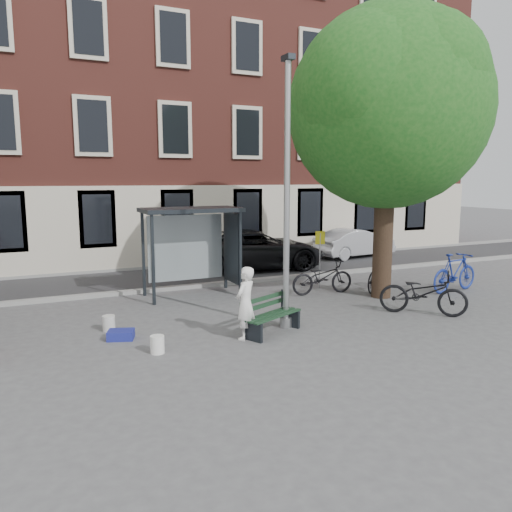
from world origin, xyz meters
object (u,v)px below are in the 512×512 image
object	(u,v)px
painter	(245,303)
bike_d	(378,274)
bike_c	(423,293)
bus_shelter	(203,231)
car_dark	(254,249)
notice_sign	(320,248)
bike_a	(322,277)
car_silver	(355,243)
bike_b	(455,272)
lamppost	(287,209)
bench	(271,317)

from	to	relation	value
painter	bike_d	world-z (taller)	painter
bike_c	bus_shelter	bearing A→B (deg)	87.47
car_dark	bike_d	bearing A→B (deg)	-153.09
bus_shelter	bike_d	distance (m)	5.57
bike_c	notice_sign	world-z (taller)	notice_sign
bike_a	car_silver	xyz separation A→B (m)	(5.24, 5.55, 0.11)
car_dark	notice_sign	distance (m)	4.05
painter	bike_b	distance (m)	7.84
notice_sign	painter	bearing A→B (deg)	-127.08
lamppost	bus_shelter	distance (m)	4.24
bench	bike_b	bearing A→B (deg)	-13.99
car_silver	bike_a	bearing A→B (deg)	129.56
bike_d	car_silver	world-z (taller)	car_silver
bike_b	painter	bearing A→B (deg)	92.99
lamppost	bike_c	distance (m)	4.35
lamppost	bike_b	size ratio (longest dim) A/B	3.04
bike_b	car_dark	xyz separation A→B (m)	(-3.96, 6.20, 0.16)
bus_shelter	bench	size ratio (longest dim) A/B	1.72
bike_a	bike_b	xyz separation A→B (m)	(3.87, -1.46, 0.09)
bus_shelter	notice_sign	distance (m)	3.75
bench	bike_d	world-z (taller)	bike_d
bus_shelter	bike_a	distance (m)	3.85
bench	car_silver	bearing A→B (deg)	20.03
bench	bike_a	size ratio (longest dim) A/B	0.84
bike_b	bike_d	world-z (taller)	bike_b
bike_a	car_silver	bearing A→B (deg)	-38.18
bus_shelter	notice_sign	world-z (taller)	bus_shelter
painter	bike_a	bearing A→B (deg)	-178.28
bike_b	bike_d	xyz separation A→B (m)	(-2.06, 1.10, -0.07)
painter	car_silver	xyz separation A→B (m)	(9.07, 8.50, -0.17)
painter	notice_sign	bearing A→B (deg)	-174.52
bike_b	bike_a	bearing A→B (deg)	61.36
painter	car_silver	distance (m)	12.43
bike_c	car_dark	world-z (taller)	car_dark
bench	bike_a	xyz separation A→B (m)	(3.16, 2.82, 0.14)
car_silver	bike_b	bearing A→B (deg)	161.84
bike_a	bike_b	size ratio (longest dim) A/B	0.98
notice_sign	car_silver	bearing A→B (deg)	56.26
bench	bike_c	bearing A→B (deg)	-28.25
bench	bike_c	xyz separation A→B (m)	(4.24, -0.25, 0.19)
bus_shelter	bike_b	bearing A→B (deg)	-22.91
bench	bike_b	world-z (taller)	bike_b
lamppost	bike_c	world-z (taller)	lamppost
bike_a	bike_d	distance (m)	1.84
bus_shelter	bike_c	xyz separation A→B (m)	(4.32, -4.61, -1.35)
bus_shelter	car_silver	bearing A→B (deg)	25.33
car_dark	car_silver	size ratio (longest dim) A/B	1.44
lamppost	painter	size ratio (longest dim) A/B	3.83
bus_shelter	lamppost	bearing A→B (deg)	-81.57
painter	lamppost	bearing A→B (deg)	161.84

